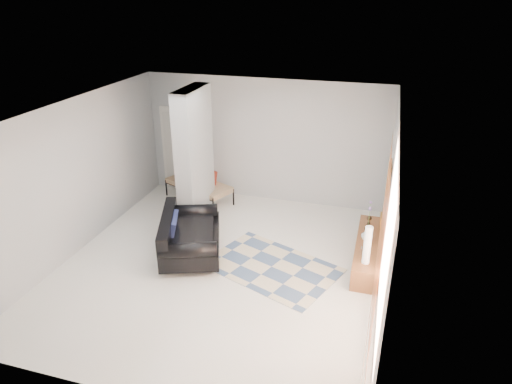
# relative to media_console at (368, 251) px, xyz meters

# --- Properties ---
(floor) EXTENTS (6.00, 6.00, 0.00)m
(floor) POSITION_rel_media_console_xyz_m (-2.52, -0.91, -0.20)
(floor) COLOR white
(floor) RESTS_ON ground
(ceiling) EXTENTS (6.00, 6.00, 0.00)m
(ceiling) POSITION_rel_media_console_xyz_m (-2.52, -0.91, 2.60)
(ceiling) COLOR white
(ceiling) RESTS_ON wall_back
(wall_back) EXTENTS (6.00, 0.00, 6.00)m
(wall_back) POSITION_rel_media_console_xyz_m (-2.52, 2.09, 1.20)
(wall_back) COLOR #BABDBF
(wall_back) RESTS_ON ground
(wall_front) EXTENTS (6.00, 0.00, 6.00)m
(wall_front) POSITION_rel_media_console_xyz_m (-2.52, -3.91, 1.20)
(wall_front) COLOR #BABDBF
(wall_front) RESTS_ON ground
(wall_left) EXTENTS (0.00, 6.00, 6.00)m
(wall_left) POSITION_rel_media_console_xyz_m (-5.27, -0.91, 1.20)
(wall_left) COLOR #BABDBF
(wall_left) RESTS_ON ground
(wall_right) EXTENTS (0.00, 6.00, 6.00)m
(wall_right) POSITION_rel_media_console_xyz_m (0.23, -0.91, 1.20)
(wall_right) COLOR #BABDBF
(wall_right) RESTS_ON ground
(partition_column) EXTENTS (0.35, 1.20, 2.80)m
(partition_column) POSITION_rel_media_console_xyz_m (-3.62, 0.69, 1.20)
(partition_column) COLOR #9DA3A4
(partition_column) RESTS_ON floor
(hallway_door) EXTENTS (0.85, 0.06, 2.04)m
(hallway_door) POSITION_rel_media_console_xyz_m (-4.62, 2.05, 0.82)
(hallway_door) COLOR white
(hallway_door) RESTS_ON floor
(curtain) EXTENTS (0.00, 2.55, 2.55)m
(curtain) POSITION_rel_media_console_xyz_m (0.15, -2.06, 1.25)
(curtain) COLOR #F88141
(curtain) RESTS_ON wall_right
(wall_art) EXTENTS (0.04, 0.45, 0.55)m
(wall_art) POSITION_rel_media_console_xyz_m (0.20, -0.00, 1.45)
(wall_art) COLOR #37230F
(wall_art) RESTS_ON wall_right
(media_console) EXTENTS (0.45, 2.06, 0.80)m
(media_console) POSITION_rel_media_console_xyz_m (0.00, 0.00, 0.00)
(media_console) COLOR brown
(media_console) RESTS_ON floor
(loveseat) EXTENTS (1.56, 1.99, 0.76)m
(loveseat) POSITION_rel_media_console_xyz_m (-3.25, -0.65, 0.14)
(loveseat) COLOR silver
(loveseat) RESTS_ON floor
(daybed) EXTENTS (1.74, 1.27, 0.77)m
(daybed) POSITION_rel_media_console_xyz_m (-3.95, 1.58, 0.22)
(daybed) COLOR black
(daybed) RESTS_ON floor
(area_rug) EXTENTS (2.62, 2.20, 0.01)m
(area_rug) POSITION_rel_media_console_xyz_m (-1.62, -0.71, -0.20)
(area_rug) COLOR beige
(area_rug) RESTS_ON floor
(cylinder_lamp) EXTENTS (0.12, 0.12, 0.67)m
(cylinder_lamp) POSITION_rel_media_console_xyz_m (-0.02, -0.73, 0.53)
(cylinder_lamp) COLOR silver
(cylinder_lamp) RESTS_ON media_console
(bronze_figurine) EXTENTS (0.15, 0.15, 0.27)m
(bronze_figurine) POSITION_rel_media_console_xyz_m (-0.05, 0.46, 0.33)
(bronze_figurine) COLOR black
(bronze_figurine) RESTS_ON media_console
(vase) EXTENTS (0.23, 0.23, 0.22)m
(vase) POSITION_rel_media_console_xyz_m (-0.05, 0.03, 0.30)
(vase) COLOR silver
(vase) RESTS_ON media_console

